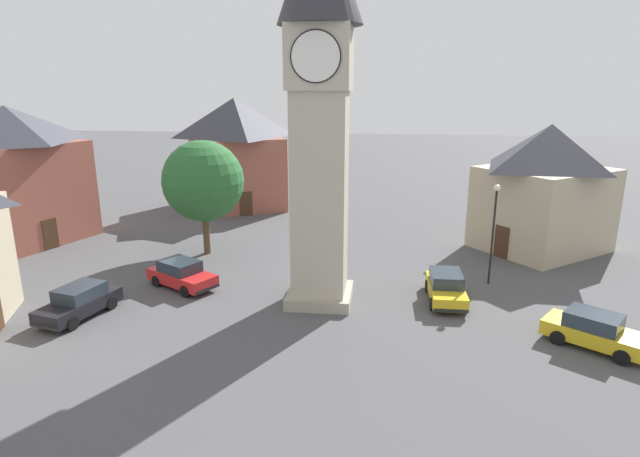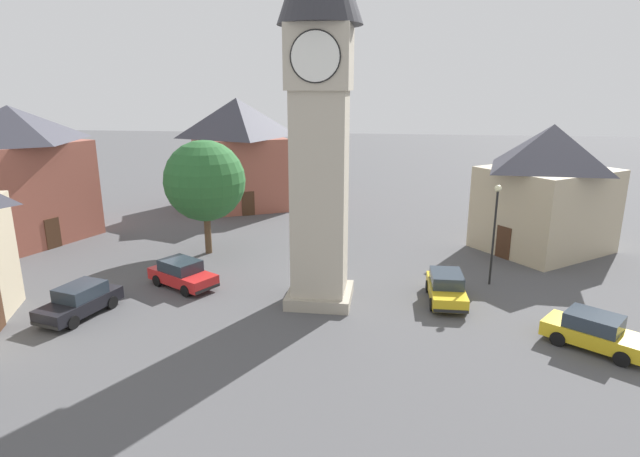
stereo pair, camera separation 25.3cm
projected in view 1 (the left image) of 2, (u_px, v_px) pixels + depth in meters
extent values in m
plane|color=#4C4C4F|center=(320.00, 301.00, 26.81)|extent=(200.00, 200.00, 0.00)
cube|color=#A59C89|center=(320.00, 295.00, 26.73)|extent=(3.25, 3.25, 0.60)
cube|color=#B7AD99|center=(320.00, 195.00, 25.33)|extent=(2.60, 2.60, 9.98)
cube|color=#B7AD99|center=(320.00, 58.00, 23.63)|extent=(2.91, 2.91, 2.86)
cylinder|color=white|center=(324.00, 60.00, 25.05)|extent=(2.18, 0.04, 2.18)
torus|color=black|center=(324.00, 60.00, 25.05)|extent=(2.24, 0.06, 2.24)
cube|color=black|center=(324.00, 55.00, 25.02)|extent=(0.05, 0.02, 0.61)
cube|color=black|center=(331.00, 60.00, 25.04)|extent=(0.83, 0.02, 0.04)
cylinder|color=white|center=(316.00, 56.00, 22.21)|extent=(2.18, 0.04, 2.18)
torus|color=black|center=(316.00, 56.00, 22.20)|extent=(2.24, 0.06, 2.24)
cube|color=gold|center=(446.00, 290.00, 26.62)|extent=(1.80, 4.14, 0.64)
cube|color=#28333D|center=(446.00, 278.00, 26.60)|extent=(1.61, 2.14, 0.64)
cylinder|color=black|center=(465.00, 305.00, 25.43)|extent=(0.24, 0.65, 0.64)
cylinder|color=black|center=(432.00, 304.00, 25.59)|extent=(0.24, 0.65, 0.64)
cylinder|color=black|center=(458.00, 287.00, 27.79)|extent=(0.24, 0.65, 0.64)
cylinder|color=black|center=(428.00, 286.00, 27.95)|extent=(0.24, 0.65, 0.64)
cube|color=black|center=(451.00, 310.00, 24.74)|extent=(1.67, 0.16, 0.16)
cube|color=gold|center=(595.00, 335.00, 21.86)|extent=(4.33, 3.76, 0.64)
cube|color=#28333D|center=(594.00, 320.00, 21.79)|extent=(2.62, 2.49, 0.64)
cylinder|color=black|center=(632.00, 343.00, 21.69)|extent=(0.65, 0.55, 0.64)
cylinder|color=black|center=(622.00, 357.00, 20.56)|extent=(0.65, 0.55, 0.64)
cylinder|color=black|center=(570.00, 325.00, 23.30)|extent=(0.65, 0.55, 0.64)
cylinder|color=black|center=(558.00, 338.00, 22.17)|extent=(0.65, 0.55, 0.64)
cube|color=black|center=(79.00, 305.00, 24.80)|extent=(2.62, 4.39, 0.64)
cube|color=#28333D|center=(80.00, 292.00, 24.77)|extent=(2.01, 2.41, 0.64)
cylinder|color=black|center=(72.00, 324.00, 23.49)|extent=(0.37, 0.67, 0.64)
cylinder|color=black|center=(46.00, 318.00, 24.04)|extent=(0.37, 0.67, 0.64)
cylinder|color=black|center=(111.00, 303.00, 25.70)|extent=(0.37, 0.67, 0.64)
cylinder|color=black|center=(86.00, 299.00, 26.25)|extent=(0.37, 0.67, 0.64)
cube|color=black|center=(44.00, 327.00, 23.04)|extent=(1.65, 0.51, 0.16)
cube|color=red|center=(182.00, 277.00, 28.45)|extent=(4.41, 3.49, 0.64)
cube|color=#28333D|center=(180.00, 266.00, 28.37)|extent=(2.60, 2.39, 0.64)
cylinder|color=black|center=(208.00, 282.00, 28.43)|extent=(0.67, 0.51, 0.64)
cylinder|color=black|center=(185.00, 291.00, 27.19)|extent=(0.67, 0.51, 0.64)
cylinder|color=black|center=(180.00, 273.00, 29.85)|extent=(0.67, 0.51, 0.64)
cylinder|color=black|center=(157.00, 281.00, 28.61)|extent=(0.67, 0.51, 0.64)
cube|color=black|center=(207.00, 289.00, 27.34)|extent=(0.92, 1.51, 0.16)
cylinder|color=#706656|center=(319.00, 238.00, 36.51)|extent=(0.13, 0.13, 0.82)
cylinder|color=#706656|center=(320.00, 237.00, 36.66)|extent=(0.13, 0.13, 0.82)
cube|color=#3F9959|center=(319.00, 228.00, 36.40)|extent=(0.33, 0.41, 0.60)
cylinder|color=#3F9959|center=(318.00, 229.00, 36.21)|extent=(0.09, 0.09, 0.60)
cylinder|color=#3F9959|center=(321.00, 228.00, 36.61)|extent=(0.09, 0.09, 0.60)
sphere|color=#9E7051|center=(319.00, 222.00, 36.28)|extent=(0.22, 0.22, 0.22)
sphere|color=black|center=(319.00, 222.00, 36.27)|extent=(0.20, 0.20, 0.20)
cylinder|color=brown|center=(206.00, 231.00, 34.08)|extent=(0.44, 0.44, 3.06)
sphere|color=#28602D|center=(203.00, 181.00, 33.19)|extent=(5.25, 5.25, 5.25)
cube|color=tan|center=(542.00, 209.00, 34.76)|extent=(9.88, 9.68, 5.58)
pyramid|color=#383842|center=(550.00, 146.00, 33.64)|extent=(10.38, 10.16, 2.85)
cube|color=#422819|center=(502.00, 242.00, 33.33)|extent=(0.75, 0.91, 2.10)
cube|color=#995142|center=(236.00, 172.00, 47.31)|extent=(10.33, 10.50, 6.42)
pyramid|color=#383842|center=(234.00, 117.00, 46.01)|extent=(10.85, 11.03, 3.41)
cube|color=#422819|center=(246.00, 204.00, 44.24)|extent=(1.02, 0.56, 2.10)
cube|color=#995142|center=(17.00, 195.00, 35.67)|extent=(8.14, 10.09, 7.03)
pyramid|color=#383842|center=(6.00, 125.00, 34.40)|extent=(8.55, 10.60, 2.55)
cube|color=#422819|center=(50.00, 234.00, 35.13)|extent=(0.42, 1.07, 2.10)
cylinder|color=black|center=(492.00, 238.00, 28.46)|extent=(0.12, 0.12, 5.31)
sphere|color=beige|center=(497.00, 188.00, 27.70)|extent=(0.36, 0.36, 0.36)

